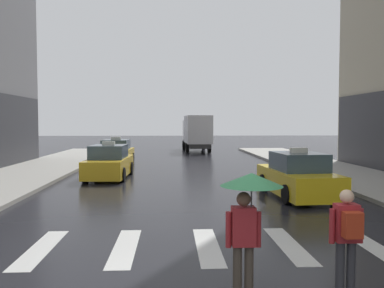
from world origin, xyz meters
TOP-DOWN VIEW (x-y plane):
  - crosswalk_markings at (-0.00, 3.00)m, footprint 11.30×2.80m
  - taxi_lead at (3.82, 8.80)m, footprint 2.12×4.63m
  - taxi_second at (-3.83, 14.25)m, footprint 2.05×4.59m
  - taxi_third at (-4.31, 20.57)m, footprint 2.01×4.58m
  - box_truck at (1.63, 32.53)m, footprint 2.50×7.61m
  - pedestrian_with_umbrella at (0.38, 0.34)m, footprint 0.96×0.96m
  - pedestrian_with_backpack at (1.98, 0.43)m, footprint 0.55×0.43m

SIDE VIEW (x-z plane):
  - crosswalk_markings at x=0.00m, z-range 0.00..0.01m
  - taxi_lead at x=3.82m, z-range -0.18..1.63m
  - taxi_second at x=-3.83m, z-range -0.18..1.63m
  - taxi_third at x=-4.31m, z-range -0.18..1.63m
  - pedestrian_with_backpack at x=1.98m, z-range 0.15..1.80m
  - pedestrian_with_umbrella at x=0.38m, z-range 0.55..2.49m
  - box_truck at x=1.63m, z-range 0.18..3.53m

